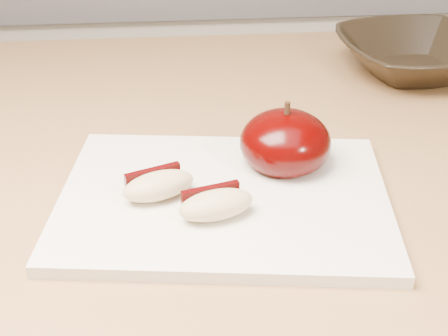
{
  "coord_description": "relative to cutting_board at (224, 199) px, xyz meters",
  "views": [
    {
      "loc": [
        0.03,
        -0.04,
        1.2
      ],
      "look_at": [
        0.07,
        0.39,
        0.94
      ],
      "focal_mm": 50.0,
      "sensor_mm": 36.0,
      "label": 1
    }
  ],
  "objects": [
    {
      "name": "apple_wedge_a",
      "position": [
        -0.05,
        0.0,
        0.02
      ],
      "size": [
        0.07,
        0.05,
        0.02
      ],
      "rotation": [
        0.0,
        0.0,
        0.37
      ],
      "color": "tan",
      "rests_on": "cutting_board"
    },
    {
      "name": "apple_half",
      "position": [
        0.06,
        0.05,
        0.03
      ],
      "size": [
        0.1,
        0.1,
        0.07
      ],
      "rotation": [
        0.0,
        0.0,
        -0.22
      ],
      "color": "black",
      "rests_on": "cutting_board"
    },
    {
      "name": "back_cabinet",
      "position": [
        -0.07,
        0.81,
        -0.43
      ],
      "size": [
        2.4,
        0.62,
        0.94
      ],
      "color": "silver",
      "rests_on": "ground"
    },
    {
      "name": "apple_wedge_b",
      "position": [
        -0.01,
        -0.03,
        0.02
      ],
      "size": [
        0.07,
        0.04,
        0.02
      ],
      "rotation": [
        0.0,
        0.0,
        0.28
      ],
      "color": "tan",
      "rests_on": "cutting_board"
    },
    {
      "name": "cutting_board",
      "position": [
        0.0,
        0.0,
        0.0
      ],
      "size": [
        0.3,
        0.23,
        0.01
      ],
      "primitive_type": "cube",
      "rotation": [
        0.0,
        0.0,
        -0.13
      ],
      "color": "silver",
      "rests_on": "island_counter"
    },
    {
      "name": "bowl",
      "position": [
        0.26,
        0.27,
        0.02
      ],
      "size": [
        0.21,
        0.21,
        0.05
      ],
      "primitive_type": "imported",
      "rotation": [
        0.0,
        0.0,
        0.13
      ],
      "color": "black",
      "rests_on": "island_counter"
    }
  ]
}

